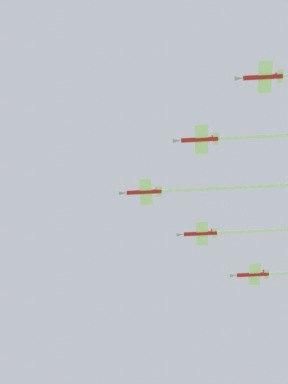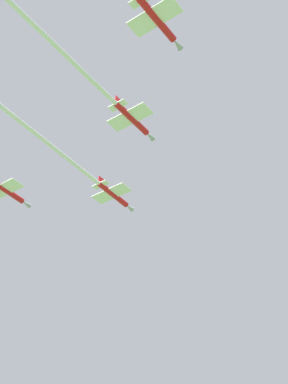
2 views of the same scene
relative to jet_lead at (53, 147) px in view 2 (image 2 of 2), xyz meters
The scene contains 2 objects.
jet_lead is the anchor object (origin of this frame).
jet_starboard_inner 26.03m from the jet_lead, 56.17° to the left, with size 71.73×25.08×2.47m.
Camera 2 is at (39.91, 85.00, 74.39)m, focal length 54.03 mm.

